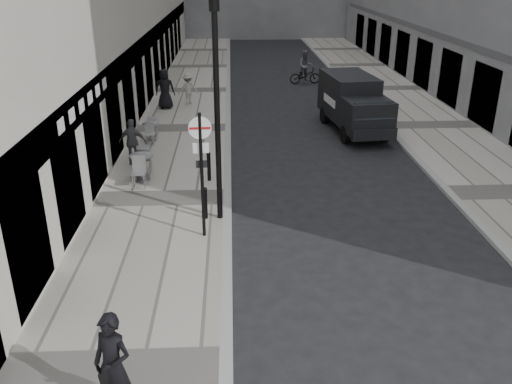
% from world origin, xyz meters
% --- Properties ---
extents(sidewalk, '(4.00, 60.00, 0.12)m').
position_xyz_m(sidewalk, '(-2.00, 18.00, 0.06)').
color(sidewalk, '#AAA399').
rests_on(sidewalk, ground).
extents(far_sidewalk, '(4.00, 60.00, 0.12)m').
position_xyz_m(far_sidewalk, '(9.00, 18.00, 0.06)').
color(far_sidewalk, '#AAA399').
rests_on(far_sidewalk, ground).
extents(walking_man, '(0.78, 0.66, 1.80)m').
position_xyz_m(walking_man, '(-1.73, 1.78, 1.02)').
color(walking_man, black).
rests_on(walking_man, sidewalk).
extents(sign_post, '(0.57, 0.10, 3.32)m').
position_xyz_m(sign_post, '(-0.60, 7.81, 2.25)').
color(sign_post, black).
rests_on(sign_post, sidewalk).
extents(lamppost, '(0.27, 0.27, 5.89)m').
position_xyz_m(lamppost, '(-0.20, 8.88, 3.40)').
color(lamppost, black).
rests_on(lamppost, sidewalk).
extents(bollard_near, '(0.12, 0.12, 0.88)m').
position_xyz_m(bollard_near, '(-0.60, 8.85, 0.56)').
color(bollard_near, black).
rests_on(bollard_near, sidewalk).
extents(bollard_far, '(0.12, 0.12, 0.92)m').
position_xyz_m(bollard_far, '(-0.60, 11.74, 0.58)').
color(bollard_far, black).
rests_on(bollard_far, sidewalk).
extents(panel_van, '(2.39, 5.13, 2.33)m').
position_xyz_m(panel_van, '(5.37, 17.62, 1.31)').
color(panel_van, black).
rests_on(panel_van, ground).
extents(cyclist, '(1.90, 0.85, 1.98)m').
position_xyz_m(cyclist, '(4.63, 27.61, 0.77)').
color(cyclist, black).
rests_on(cyclist, ground).
extents(pedestrian_a, '(1.02, 0.52, 1.66)m').
position_xyz_m(pedestrian_a, '(-3.32, 13.39, 0.95)').
color(pedestrian_a, '#4C4D50').
rests_on(pedestrian_a, sidewalk).
extents(pedestrian_b, '(1.10, 0.76, 1.57)m').
position_xyz_m(pedestrian_b, '(-2.01, 22.30, 0.91)').
color(pedestrian_b, '#9C9690').
rests_on(pedestrian_b, sidewalk).
extents(pedestrian_c, '(0.95, 0.62, 1.94)m').
position_xyz_m(pedestrian_c, '(-3.07, 21.47, 1.09)').
color(pedestrian_c, black).
rests_on(pedestrian_c, sidewalk).
extents(cafe_table_near, '(0.71, 1.60, 0.91)m').
position_xyz_m(cafe_table_near, '(-2.85, 12.22, 0.58)').
color(cafe_table_near, '#B5B5B7').
rests_on(cafe_table_near, sidewalk).
extents(cafe_table_mid, '(0.79, 1.79, 1.02)m').
position_xyz_m(cafe_table_mid, '(-2.80, 11.87, 0.64)').
color(cafe_table_mid, '#A5A5A7').
rests_on(cafe_table_mid, sidewalk).
extents(cafe_table_far, '(0.66, 1.50, 0.85)m').
position_xyz_m(cafe_table_far, '(-3.08, 16.24, 0.55)').
color(cafe_table_far, '#B3B3B5').
rests_on(cafe_table_far, sidewalk).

